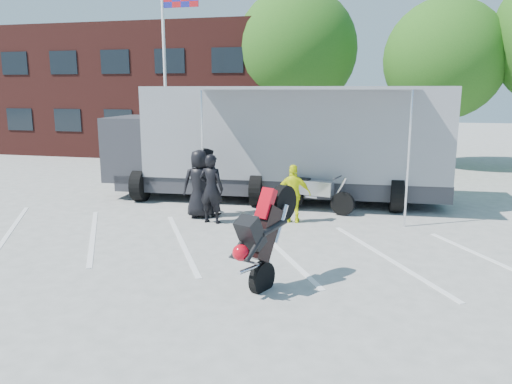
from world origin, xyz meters
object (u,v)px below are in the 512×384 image
at_px(tree_mid, 444,60).
at_px(spectator_leather_a, 200,184).
at_px(tree_left, 296,50).
at_px(parked_motorcycle, 316,212).
at_px(spectator_leather_c, 206,182).
at_px(flagpole, 170,54).
at_px(spectator_hivis, 294,194).
at_px(stunt_bike_rider, 281,280).
at_px(spectator_leather_b, 211,189).
at_px(transporter_truck, 279,199).

bearing_deg(tree_mid, spectator_leather_a, -123.13).
bearing_deg(tree_left, parked_motorcycle, -77.04).
height_order(tree_mid, parked_motorcycle, tree_mid).
height_order(tree_left, spectator_leather_c, tree_left).
bearing_deg(flagpole, spectator_hivis, -45.87).
height_order(flagpole, stunt_bike_rider, flagpole).
relative_size(stunt_bike_rider, spectator_leather_c, 1.05).
xyz_separation_m(flagpole, tree_left, (4.24, 6.00, 0.51)).
height_order(spectator_leather_a, spectator_leather_b, spectator_leather_a).
relative_size(tree_mid, spectator_leather_c, 3.90).
bearing_deg(spectator_leather_c, spectator_hivis, -173.91).
height_order(tree_mid, spectator_leather_a, tree_mid).
relative_size(spectator_leather_a, spectator_hivis, 1.22).
height_order(transporter_truck, spectator_hivis, transporter_truck).
distance_m(tree_left, spectator_hivis, 13.58).
height_order(tree_left, transporter_truck, tree_left).
xyz_separation_m(parked_motorcycle, spectator_leather_b, (-2.66, -1.89, 0.96)).
distance_m(tree_mid, stunt_bike_rider, 17.16).
bearing_deg(parked_motorcycle, spectator_leather_a, 127.82).
xyz_separation_m(stunt_bike_rider, spectator_leather_c, (-3.11, 4.50, 0.98)).
height_order(tree_left, spectator_hivis, tree_left).
bearing_deg(transporter_truck, spectator_leather_c, -125.31).
height_order(transporter_truck, spectator_leather_a, spectator_leather_a).
xyz_separation_m(spectator_leather_a, spectator_leather_c, (0.07, 0.30, 0.00)).
bearing_deg(stunt_bike_rider, tree_left, 121.59).
bearing_deg(transporter_truck, flagpole, 142.28).
xyz_separation_m(stunt_bike_rider, spectator_hivis, (-0.50, 4.29, 0.81)).
distance_m(transporter_truck, parked_motorcycle, 2.10).
bearing_deg(tree_mid, stunt_bike_rider, -105.55).
relative_size(tree_left, spectator_leather_b, 4.52).
relative_size(spectator_leather_a, spectator_leather_b, 1.03).
distance_m(parked_motorcycle, stunt_bike_rider, 5.60).
bearing_deg(parked_motorcycle, spectator_leather_c, 123.50).
bearing_deg(stunt_bike_rider, spectator_leather_c, 147.50).
xyz_separation_m(tree_mid, spectator_hivis, (-4.90, -11.54, -4.14)).
height_order(flagpole, spectator_hivis, flagpole).
relative_size(parked_motorcycle, spectator_leather_a, 1.20).
height_order(flagpole, tree_mid, flagpole).
relative_size(tree_mid, stunt_bike_rider, 3.70).
xyz_separation_m(parked_motorcycle, spectator_leather_c, (-3.10, -1.10, 0.98)).
bearing_deg(stunt_bike_rider, parked_motorcycle, 112.96).
distance_m(flagpole, spectator_leather_b, 9.21).
bearing_deg(spectator_hivis, flagpole, -50.67).
bearing_deg(spectator_leather_a, stunt_bike_rider, 107.13).
height_order(transporter_truck, spectator_leather_b, spectator_leather_b).
relative_size(parked_motorcycle, spectator_leather_b, 1.23).
bearing_deg(spectator_leather_c, spectator_leather_b, 130.08).
bearing_deg(flagpole, spectator_leather_c, -59.51).
distance_m(tree_mid, spectator_leather_c, 14.16).
height_order(flagpole, spectator_leather_a, flagpole).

